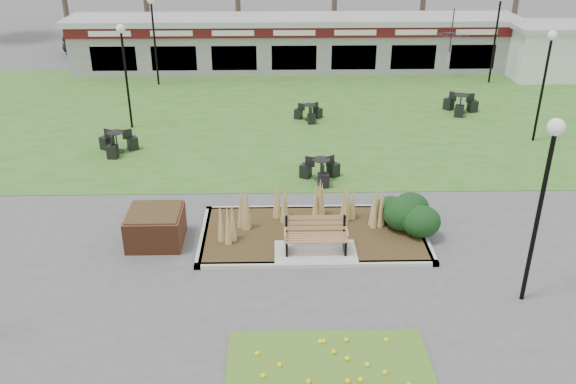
{
  "coord_description": "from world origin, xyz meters",
  "views": [
    {
      "loc": [
        -1.06,
        -13.87,
        8.69
      ],
      "look_at": [
        -0.7,
        2.0,
        1.02
      ],
      "focal_mm": 38.0,
      "sensor_mm": 36.0,
      "label": 1
    }
  ],
  "objects_px": {
    "lamp_post_near_right": "(547,173)",
    "patio_umbrella": "(450,48)",
    "brick_planter": "(156,226)",
    "service_hut": "(550,50)",
    "lamp_post_far_right": "(498,19)",
    "car_black": "(105,39)",
    "bistro_set_a": "(321,173)",
    "lamp_post_far_left": "(153,21)",
    "bistro_set_c": "(309,115)",
    "bistro_set_d": "(460,107)",
    "car_silver": "(97,43)",
    "lamp_post_mid_left": "(124,54)",
    "bistro_set_b": "(117,145)",
    "park_bench": "(316,235)",
    "lamp_post_mid_right": "(547,62)",
    "food_pavilion": "(293,43)"
  },
  "relations": [
    {
      "from": "lamp_post_mid_left",
      "to": "car_black",
      "type": "bearing_deg",
      "value": 107.7
    },
    {
      "from": "lamp_post_mid_left",
      "to": "bistro_set_c",
      "type": "distance_m",
      "value": 8.05
    },
    {
      "from": "lamp_post_far_left",
      "to": "lamp_post_near_right",
      "type": "bearing_deg",
      "value": -57.88
    },
    {
      "from": "food_pavilion",
      "to": "bistro_set_a",
      "type": "bearing_deg",
      "value": -88.15
    },
    {
      "from": "lamp_post_mid_right",
      "to": "food_pavilion",
      "type": "bearing_deg",
      "value": 128.83
    },
    {
      "from": "car_silver",
      "to": "patio_umbrella",
      "type": "bearing_deg",
      "value": -87.44
    },
    {
      "from": "park_bench",
      "to": "service_hut",
      "type": "height_order",
      "value": "service_hut"
    },
    {
      "from": "lamp_post_mid_right",
      "to": "lamp_post_mid_left",
      "type": "bearing_deg",
      "value": 173.32
    },
    {
      "from": "lamp_post_mid_right",
      "to": "bistro_set_c",
      "type": "bearing_deg",
      "value": 162.92
    },
    {
      "from": "car_silver",
      "to": "bistro_set_c",
      "type": "bearing_deg",
      "value": -116.89
    },
    {
      "from": "lamp_post_near_right",
      "to": "bistro_set_c",
      "type": "bearing_deg",
      "value": 108.5
    },
    {
      "from": "service_hut",
      "to": "lamp_post_mid_right",
      "type": "height_order",
      "value": "lamp_post_mid_right"
    },
    {
      "from": "service_hut",
      "to": "lamp_post_far_left",
      "type": "relative_size",
      "value": 1.0
    },
    {
      "from": "lamp_post_far_left",
      "to": "car_silver",
      "type": "xyz_separation_m",
      "value": [
        -4.83,
        6.81,
        -2.48
      ]
    },
    {
      "from": "lamp_post_far_left",
      "to": "bistro_set_c",
      "type": "xyz_separation_m",
      "value": [
        7.47,
        -5.75,
        -2.96
      ]
    },
    {
      "from": "lamp_post_mid_right",
      "to": "lamp_post_far_left",
      "type": "bearing_deg",
      "value": 152.51
    },
    {
      "from": "brick_planter",
      "to": "lamp_post_mid_right",
      "type": "relative_size",
      "value": 0.35
    },
    {
      "from": "service_hut",
      "to": "bistro_set_d",
      "type": "bearing_deg",
      "value": -136.74
    },
    {
      "from": "service_hut",
      "to": "lamp_post_far_right",
      "type": "xyz_separation_m",
      "value": [
        -3.37,
        -1.0,
        1.82
      ]
    },
    {
      "from": "lamp_post_near_right",
      "to": "bistro_set_a",
      "type": "height_order",
      "value": "lamp_post_near_right"
    },
    {
      "from": "park_bench",
      "to": "lamp_post_far_right",
      "type": "xyz_separation_m",
      "value": [
        10.13,
        16.75,
        2.68
      ]
    },
    {
      "from": "bistro_set_c",
      "to": "bistro_set_d",
      "type": "height_order",
      "value": "bistro_set_d"
    },
    {
      "from": "park_bench",
      "to": "car_silver",
      "type": "relative_size",
      "value": 0.4
    },
    {
      "from": "bistro_set_a",
      "to": "lamp_post_far_left",
      "type": "bearing_deg",
      "value": 122.1
    },
    {
      "from": "bistro_set_a",
      "to": "patio_umbrella",
      "type": "height_order",
      "value": "patio_umbrella"
    },
    {
      "from": "brick_planter",
      "to": "lamp_post_far_right",
      "type": "height_order",
      "value": "lamp_post_far_right"
    },
    {
      "from": "bistro_set_b",
      "to": "lamp_post_mid_right",
      "type": "bearing_deg",
      "value": 3.02
    },
    {
      "from": "lamp_post_near_right",
      "to": "patio_umbrella",
      "type": "relative_size",
      "value": 1.83
    },
    {
      "from": "bistro_set_a",
      "to": "bistro_set_d",
      "type": "xyz_separation_m",
      "value": [
        6.75,
        7.1,
        0.02
      ]
    },
    {
      "from": "lamp_post_mid_left",
      "to": "bistro_set_b",
      "type": "relative_size",
      "value": 2.83
    },
    {
      "from": "brick_planter",
      "to": "service_hut",
      "type": "bearing_deg",
      "value": 43.52
    },
    {
      "from": "lamp_post_near_right",
      "to": "bistro_set_b",
      "type": "height_order",
      "value": "lamp_post_near_right"
    },
    {
      "from": "service_hut",
      "to": "bistro_set_a",
      "type": "distance_m",
      "value": 18.43
    },
    {
      "from": "service_hut",
      "to": "lamp_post_mid_left",
      "type": "bearing_deg",
      "value": -159.85
    },
    {
      "from": "bistro_set_a",
      "to": "car_black",
      "type": "bearing_deg",
      "value": 121.68
    },
    {
      "from": "park_bench",
      "to": "car_black",
      "type": "distance_m",
      "value": 26.82
    },
    {
      "from": "lamp_post_near_right",
      "to": "car_black",
      "type": "xyz_separation_m",
      "value": [
        -16.36,
        26.39,
        -2.5
      ]
    },
    {
      "from": "bistro_set_b",
      "to": "park_bench",
      "type": "bearing_deg",
      "value": -46.71
    },
    {
      "from": "bistro_set_b",
      "to": "bistro_set_c",
      "type": "distance_m",
      "value": 8.25
    },
    {
      "from": "bistro_set_b",
      "to": "bistro_set_d",
      "type": "distance_m",
      "value": 14.92
    },
    {
      "from": "bistro_set_c",
      "to": "bistro_set_d",
      "type": "distance_m",
      "value": 6.86
    },
    {
      "from": "lamp_post_far_right",
      "to": "car_black",
      "type": "relative_size",
      "value": 0.9
    },
    {
      "from": "lamp_post_mid_right",
      "to": "bistro_set_a",
      "type": "bearing_deg",
      "value": -157.75
    },
    {
      "from": "park_bench",
      "to": "lamp_post_near_right",
      "type": "height_order",
      "value": "lamp_post_near_right"
    },
    {
      "from": "lamp_post_far_right",
      "to": "bistro_set_c",
      "type": "xyz_separation_m",
      "value": [
        -9.71,
        -5.75,
        -3.02
      ]
    },
    {
      "from": "park_bench",
      "to": "car_silver",
      "type": "distance_m",
      "value": 26.38
    },
    {
      "from": "car_silver",
      "to": "lamp_post_mid_left",
      "type": "bearing_deg",
      "value": -141.45
    },
    {
      "from": "bistro_set_c",
      "to": "food_pavilion",
      "type": "bearing_deg",
      "value": 92.82
    },
    {
      "from": "lamp_post_near_right",
      "to": "lamp_post_far_left",
      "type": "distance_m",
      "value": 22.34
    },
    {
      "from": "car_black",
      "to": "patio_umbrella",
      "type": "bearing_deg",
      "value": -123.46
    }
  ]
}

